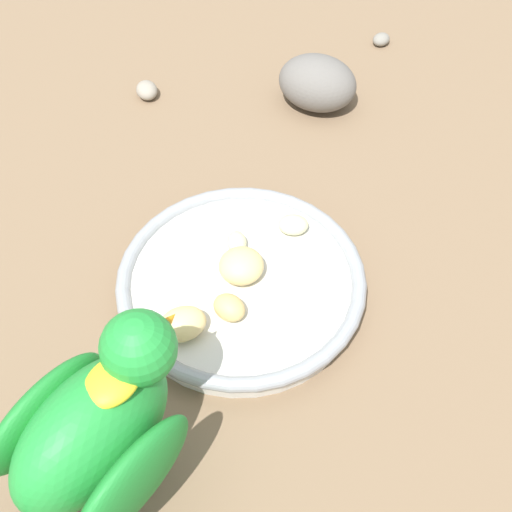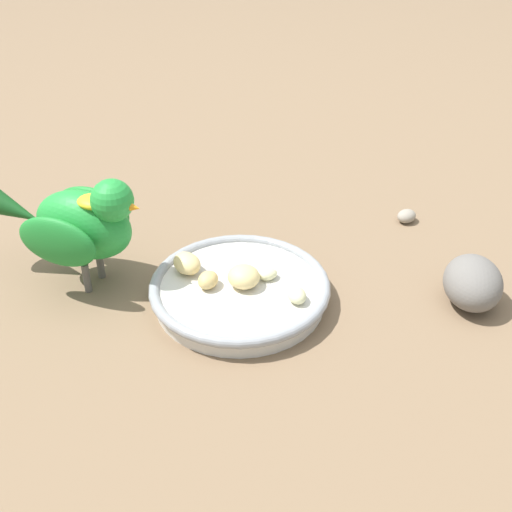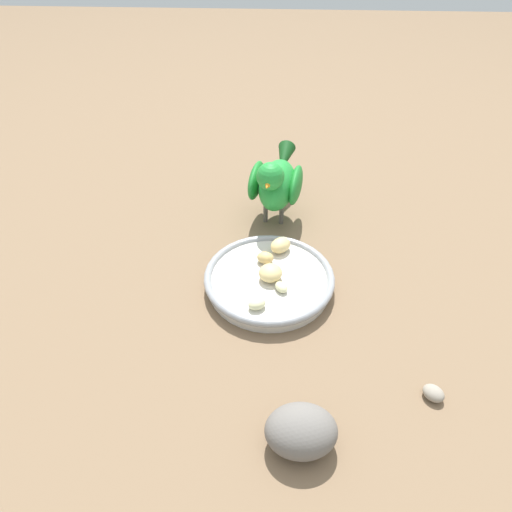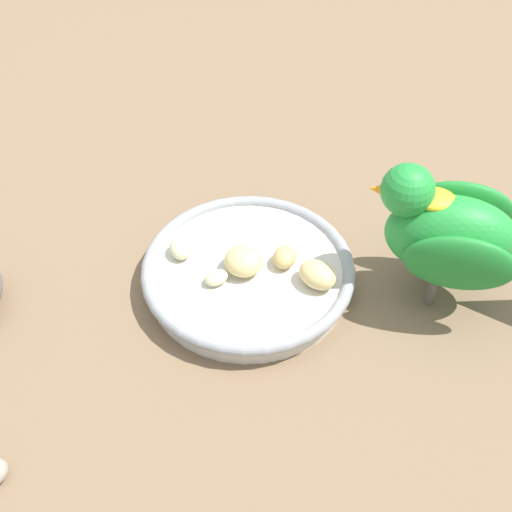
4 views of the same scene
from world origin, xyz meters
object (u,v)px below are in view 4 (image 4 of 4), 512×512
(feeding_bowl, at_px, (251,273))
(apple_piece_4, at_px, (182,249))
(apple_piece_1, at_px, (246,261))
(parrot, at_px, (458,230))
(apple_piece_0, at_px, (287,257))
(apple_piece_2, at_px, (219,278))
(apple_piece_3, at_px, (320,275))

(feeding_bowl, bearing_deg, apple_piece_4, 76.62)
(apple_piece_1, distance_m, parrot, 0.20)
(apple_piece_0, distance_m, apple_piece_4, 0.11)
(apple_piece_4, bearing_deg, parrot, -94.49)
(apple_piece_2, relative_size, apple_piece_3, 0.62)
(apple_piece_2, relative_size, parrot, 0.11)
(apple_piece_0, height_order, apple_piece_3, apple_piece_3)
(apple_piece_0, bearing_deg, apple_piece_3, -128.02)
(apple_piece_1, height_order, parrot, parrot)
(apple_piece_2, bearing_deg, apple_piece_4, 47.40)
(apple_piece_0, relative_size, parrot, 0.13)
(apple_piece_2, distance_m, apple_piece_4, 0.05)
(apple_piece_3, distance_m, apple_piece_4, 0.14)
(apple_piece_2, bearing_deg, apple_piece_0, -67.28)
(apple_piece_2, xyz_separation_m, apple_piece_3, (0.00, -0.10, 0.01))
(parrot, bearing_deg, apple_piece_1, 9.17)
(apple_piece_3, relative_size, parrot, 0.18)
(apple_piece_2, height_order, apple_piece_4, apple_piece_4)
(apple_piece_1, distance_m, apple_piece_2, 0.03)
(apple_piece_1, height_order, apple_piece_2, apple_piece_1)
(apple_piece_0, bearing_deg, apple_piece_4, 85.32)
(feeding_bowl, distance_m, parrot, 0.21)
(feeding_bowl, distance_m, apple_piece_2, 0.04)
(apple_piece_0, height_order, apple_piece_1, apple_piece_1)
(feeding_bowl, bearing_deg, apple_piece_1, 114.10)
(parrot, bearing_deg, apple_piece_3, 15.78)
(feeding_bowl, relative_size, apple_piece_3, 5.49)
(feeding_bowl, height_order, apple_piece_3, apple_piece_3)
(apple_piece_2, xyz_separation_m, apple_piece_4, (0.04, 0.04, 0.00))
(apple_piece_0, xyz_separation_m, apple_piece_4, (0.01, 0.11, -0.00))
(apple_piece_3, distance_m, parrot, 0.14)
(feeding_bowl, xyz_separation_m, apple_piece_3, (-0.02, -0.07, 0.02))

